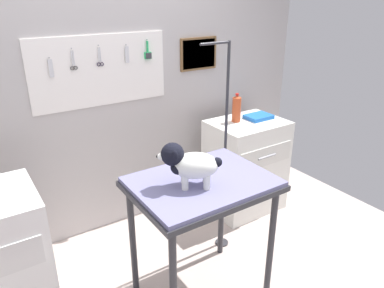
{
  "coord_description": "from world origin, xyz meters",
  "views": [
    {
      "loc": [
        -1.05,
        -1.55,
        1.99
      ],
      "look_at": [
        0.04,
        0.11,
        1.16
      ],
      "focal_mm": 34.16,
      "sensor_mm": 36.0,
      "label": 1
    }
  ],
  "objects_px": {
    "grooming_arm": "(224,160)",
    "soda_bottle": "(236,109)",
    "dog": "(189,164)",
    "grooming_table": "(202,194)",
    "cabinet_right": "(245,166)"
  },
  "relations": [
    {
      "from": "dog",
      "to": "grooming_arm",
      "type": "bearing_deg",
      "value": 33.24
    },
    {
      "from": "grooming_arm",
      "to": "grooming_table",
      "type": "bearing_deg",
      "value": -142.19
    },
    {
      "from": "dog",
      "to": "cabinet_right",
      "type": "xyz_separation_m",
      "value": [
        1.12,
        0.73,
        -0.61
      ]
    },
    {
      "from": "grooming_table",
      "to": "dog",
      "type": "xyz_separation_m",
      "value": [
        -0.11,
        -0.02,
        0.25
      ]
    },
    {
      "from": "grooming_table",
      "to": "cabinet_right",
      "type": "height_order",
      "value": "grooming_table"
    },
    {
      "from": "grooming_table",
      "to": "soda_bottle",
      "type": "distance_m",
      "value": 1.22
    },
    {
      "from": "cabinet_right",
      "to": "soda_bottle",
      "type": "height_order",
      "value": "soda_bottle"
    },
    {
      "from": "cabinet_right",
      "to": "soda_bottle",
      "type": "relative_size",
      "value": 3.4
    },
    {
      "from": "soda_bottle",
      "to": "grooming_table",
      "type": "bearing_deg",
      "value": -139.89
    },
    {
      "from": "grooming_arm",
      "to": "soda_bottle",
      "type": "bearing_deg",
      "value": 42.21
    },
    {
      "from": "grooming_table",
      "to": "grooming_arm",
      "type": "bearing_deg",
      "value": 37.81
    },
    {
      "from": "grooming_table",
      "to": "soda_bottle",
      "type": "bearing_deg",
      "value": 40.11
    },
    {
      "from": "dog",
      "to": "soda_bottle",
      "type": "xyz_separation_m",
      "value": [
        1.03,
        0.79,
        -0.04
      ]
    },
    {
      "from": "grooming_arm",
      "to": "dog",
      "type": "bearing_deg",
      "value": -146.76
    },
    {
      "from": "grooming_arm",
      "to": "soda_bottle",
      "type": "height_order",
      "value": "grooming_arm"
    }
  ]
}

